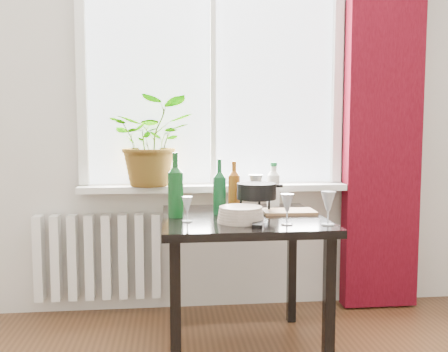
{
  "coord_description": "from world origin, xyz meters",
  "views": [
    {
      "loc": [
        -0.29,
        -1.06,
        1.21
      ],
      "look_at": [
        0.0,
        1.55,
        0.96
      ],
      "focal_mm": 40.0,
      "sensor_mm": 36.0,
      "label": 1
    }
  ],
  "objects": [
    {
      "name": "fondue_pot",
      "position": [
        0.19,
        1.62,
        0.82
      ],
      "size": [
        0.29,
        0.27,
        0.17
      ],
      "primitive_type": null,
      "rotation": [
        0.0,
        0.0,
        0.23
      ],
      "color": "black",
      "rests_on": "table"
    },
    {
      "name": "bottle_amber",
      "position": [
        0.09,
        1.8,
        0.88
      ],
      "size": [
        0.07,
        0.07,
        0.29
      ],
      "primitive_type": null,
      "rotation": [
        0.0,
        0.0,
        -0.08
      ],
      "color": "brown",
      "rests_on": "table"
    },
    {
      "name": "wineglass_front_right",
      "position": [
        0.28,
        1.29,
        0.82
      ],
      "size": [
        0.07,
        0.07,
        0.15
      ],
      "primitive_type": null,
      "rotation": [
        0.0,
        0.0,
        -0.01
      ],
      "color": "#B2B7C0",
      "rests_on": "table"
    },
    {
      "name": "potted_plant",
      "position": [
        -0.39,
        2.11,
        1.13
      ],
      "size": [
        0.51,
        0.45,
        0.56
      ],
      "primitive_type": "imported",
      "rotation": [
        0.0,
        0.0,
        -0.02
      ],
      "color": "#21681B",
      "rests_on": "windowsill"
    },
    {
      "name": "cutting_board",
      "position": [
        0.37,
        1.62,
        0.75
      ],
      "size": [
        0.29,
        0.19,
        0.02
      ],
      "primitive_type": "cube",
      "rotation": [
        0.0,
        0.0,
        -0.03
      ],
      "color": "#976C44",
      "rests_on": "table"
    },
    {
      "name": "window",
      "position": [
        0.0,
        2.22,
        1.6
      ],
      "size": [
        1.72,
        0.08,
        1.62
      ],
      "color": "white",
      "rests_on": "ground"
    },
    {
      "name": "wineglass_back_center",
      "position": [
        0.22,
        1.81,
        0.84
      ],
      "size": [
        0.09,
        0.09,
        0.2
      ],
      "primitive_type": null,
      "rotation": [
        0.0,
        0.0,
        0.09
      ],
      "color": "silver",
      "rests_on": "table"
    },
    {
      "name": "wineglass_far_right",
      "position": [
        0.48,
        1.26,
        0.82
      ],
      "size": [
        0.07,
        0.07,
        0.17
      ],
      "primitive_type": null,
      "rotation": [
        0.0,
        0.0,
        -0.0
      ],
      "color": "silver",
      "rests_on": "table"
    },
    {
      "name": "wineglass_back_left",
      "position": [
        0.0,
        1.91,
        0.82
      ],
      "size": [
        0.07,
        0.07,
        0.16
      ],
      "primitive_type": null,
      "rotation": [
        0.0,
        0.0,
        0.06
      ],
      "color": "silver",
      "rests_on": "table"
    },
    {
      "name": "tv_remote",
      "position": [
        0.13,
        1.29,
        0.75
      ],
      "size": [
        0.08,
        0.17,
        0.02
      ],
      "primitive_type": "cube",
      "rotation": [
        0.0,
        0.0,
        -0.19
      ],
      "color": "black",
      "rests_on": "table"
    },
    {
      "name": "table",
      "position": [
        0.1,
        1.55,
        0.65
      ],
      "size": [
        0.85,
        0.85,
        0.74
      ],
      "color": "black",
      "rests_on": "ground"
    },
    {
      "name": "cleaning_bottle",
      "position": [
        0.34,
        1.88,
        0.87
      ],
      "size": [
        0.08,
        0.08,
        0.26
      ],
      "primitive_type": null,
      "rotation": [
        0.0,
        0.0,
        0.01
      ],
      "color": "silver",
      "rests_on": "table"
    },
    {
      "name": "wineglass_front_left",
      "position": [
        -0.2,
        1.42,
        0.8
      ],
      "size": [
        0.07,
        0.07,
        0.13
      ],
      "primitive_type": null,
      "rotation": [
        0.0,
        0.0,
        -0.27
      ],
      "color": "silver",
      "rests_on": "table"
    },
    {
      "name": "wine_bottle_left",
      "position": [
        -0.25,
        1.56,
        0.91
      ],
      "size": [
        0.08,
        0.08,
        0.35
      ],
      "primitive_type": null,
      "rotation": [
        0.0,
        0.0,
        -0.01
      ],
      "color": "#0B3C14",
      "rests_on": "table"
    },
    {
      "name": "wine_bottle_right",
      "position": [
        -0.02,
        1.63,
        0.89
      ],
      "size": [
        0.09,
        0.09,
        0.3
      ],
      "primitive_type": null,
      "rotation": [
        0.0,
        0.0,
        0.31
      ],
      "color": "#0B3C1A",
      "rests_on": "table"
    },
    {
      "name": "curtain",
      "position": [
        1.12,
        2.12,
        1.3
      ],
      "size": [
        0.5,
        0.12,
        2.56
      ],
      "color": "#3D050E",
      "rests_on": "ground"
    },
    {
      "name": "plate_stack",
      "position": [
        0.07,
        1.38,
        0.78
      ],
      "size": [
        0.27,
        0.27,
        0.08
      ],
      "primitive_type": "cylinder",
      "rotation": [
        0.0,
        0.0,
        -0.14
      ],
      "color": "beige",
      "rests_on": "table"
    },
    {
      "name": "radiator",
      "position": [
        -0.75,
        2.18,
        0.38
      ],
      "size": [
        0.8,
        0.1,
        0.55
      ],
      "color": "white",
      "rests_on": "ground"
    },
    {
      "name": "windowsill",
      "position": [
        0.0,
        2.15,
        0.82
      ],
      "size": [
        1.72,
        0.2,
        0.04
      ],
      "color": "white",
      "rests_on": "ground"
    }
  ]
}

